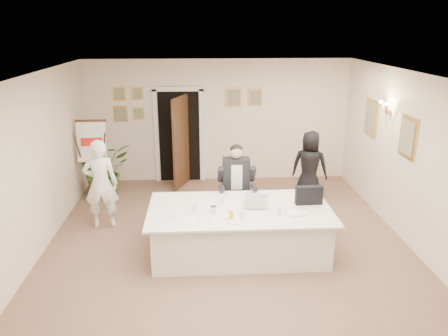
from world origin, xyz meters
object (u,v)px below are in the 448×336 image
potted_palm (105,171)px  steel_jug (213,210)px  standing_woman (310,167)px  paper_stack (297,214)px  conference_table (239,230)px  laptop_bag (309,195)px  laptop (255,198)px  oj_glass (231,215)px  standing_man (101,184)px  flip_chart (95,163)px  seated_man (236,185)px

potted_palm → steel_jug: 3.55m
standing_woman → paper_stack: standing_woman is taller
conference_table → laptop_bag: size_ratio=6.66×
laptop → oj_glass: bearing=-123.4°
standing_man → standing_woman: (4.00, 0.99, -0.07)m
standing_man → flip_chart: bearing=-76.8°
conference_table → flip_chart: size_ratio=1.72×
seated_man → oj_glass: 1.50m
conference_table → steel_jug: 0.63m
steel_jug → paper_stack: bearing=-5.6°
conference_table → laptop_bag: bearing=5.4°
seated_man → standing_woman: (1.59, 1.02, -0.01)m
laptop → paper_stack: laptop is taller
seated_man → potted_palm: (-2.66, 1.52, -0.19)m
seated_man → conference_table: bearing=-104.0°
flip_chart → standing_woman: (4.42, -0.42, -0.03)m
laptop_bag → paper_stack: 0.50m
standing_man → laptop_bag: 3.63m
paper_stack → oj_glass: bearing=-173.3°
laptop → steel_jug: laptop is taller
conference_table → standing_man: (-2.37, 1.11, 0.42)m
potted_palm → laptop: size_ratio=3.11×
laptop → paper_stack: (0.59, -0.36, -0.13)m
seated_man → flip_chart: (-2.83, 1.44, 0.01)m
seated_man → potted_palm: size_ratio=1.33×
standing_man → laptop_bag: (3.48, -1.01, 0.11)m
potted_palm → steel_jug: potted_palm is taller
laptop_bag → steel_jug: bearing=-172.5°
flip_chart → oj_glass: (2.62, -2.93, 0.07)m
seated_man → standing_man: standing_man is taller
conference_table → standing_man: standing_man is taller
standing_woman → laptop_bag: size_ratio=3.49×
seated_man → laptop_bag: size_ratio=3.55×
standing_woman → standing_man: bearing=36.0°
laptop → steel_jug: (-0.67, -0.23, -0.08)m
conference_table → seated_man: bearing=87.9°
laptop → laptop_bag: laptop_bag is taller
standing_woman → laptop: size_ratio=4.05×
laptop → standing_woman: bearing=63.5°
flip_chart → standing_man: bearing=-73.4°
seated_man → laptop_bag: 1.46m
seated_man → oj_glass: bearing=-109.8°
standing_woman → potted_palm: bearing=15.3°
laptop → conference_table: bearing=-156.2°
laptop_bag → steel_jug: (-1.53, -0.27, -0.09)m
standing_woman → potted_palm: size_ratio=1.30×
oj_glass → potted_palm: bearing=129.2°
flip_chart → standing_man: 1.47m
steel_jug → laptop_bag: bearing=9.9°
flip_chart → potted_palm: flip_chart is taller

